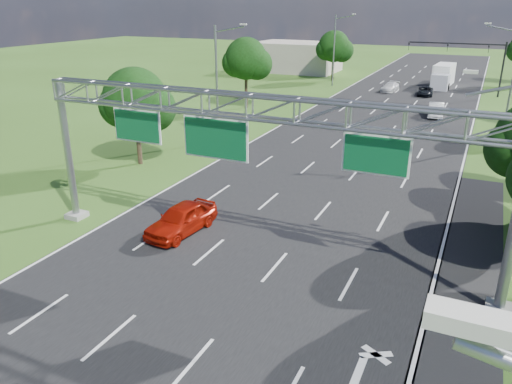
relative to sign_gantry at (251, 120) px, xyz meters
The scene contains 17 objects.
ground 19.28m from the sign_gantry, 91.05° to the left, with size 220.00×220.00×0.00m, color #315419.
road 19.28m from the sign_gantry, 91.05° to the left, with size 18.00×180.00×0.02m, color black.
road_flare 12.20m from the sign_gantry, 11.47° to the left, with size 3.00×30.00×0.02m, color black.
sign_gantry is the anchor object (origin of this frame).
traffic_signal 53.51m from the sign_gantry, 82.32° to the left, with size 12.21×0.24×7.00m.
streetlight_l_near 21.47m from the sign_gantry, 122.87° to the left, with size 2.97×0.22×10.16m.
streetlight_l_far 54.28m from the sign_gantry, 102.38° to the left, with size 2.97×0.22×10.16m.
streetlight_r_mid 30.10m from the sign_gantry, 68.60° to the left, with size 2.97×0.22×10.16m.
tree_verge_la 17.56m from the sign_gantry, 144.84° to the left, with size 5.76×4.80×7.40m.
tree_verge_lb 36.85m from the sign_gantry, 116.19° to the left, with size 5.76×4.80×8.06m.
tree_verge_lc 59.56m from the sign_gantry, 102.86° to the left, with size 5.76×4.80×7.62m.
building_left 69.82m from the sign_gantry, 108.69° to the left, with size 14.00×10.00×5.00m, color #AA9D8F.
red_coupe 7.71m from the sign_gantry, 168.98° to the left, with size 1.90×4.73×1.61m, color #A71607.
car_queue_a 51.98m from the sign_gantry, 93.38° to the left, with size 1.71×4.21×1.22m, color silver.
car_queue_b 50.65m from the sign_gantry, 87.89° to the left, with size 1.90×4.12×1.14m, color black.
car_queue_d 38.06m from the sign_gantry, 82.99° to the left, with size 1.55×4.45×1.46m, color silver.
box_truck 59.21m from the sign_gantry, 86.99° to the left, with size 2.79×8.44×3.15m.
Camera 1 is at (9.78, -7.83, 11.91)m, focal length 35.00 mm.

